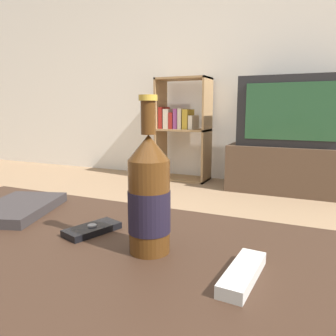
{
  "coord_description": "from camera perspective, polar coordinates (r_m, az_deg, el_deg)",
  "views": [
    {
      "loc": [
        0.44,
        -0.4,
        0.74
      ],
      "look_at": [
        0.08,
        0.4,
        0.58
      ],
      "focal_mm": 35.0,
      "sensor_mm": 36.0,
      "label": 1
    }
  ],
  "objects": [
    {
      "name": "tv_stand",
      "position": [
        3.17,
        20.18,
        -0.12
      ],
      "size": [
        1.05,
        0.47,
        0.42
      ],
      "color": "#4C3828",
      "rests_on": "ground_plane"
    },
    {
      "name": "beer_bottle",
      "position": [
        0.59,
        -3.31,
        -5.03
      ],
      "size": [
        0.08,
        0.08,
        0.28
      ],
      "color": "#47280F",
      "rests_on": "coffee_table"
    },
    {
      "name": "remote_control",
      "position": [
        0.54,
        12.88,
        -17.48
      ],
      "size": [
        0.05,
        0.14,
        0.02
      ],
      "rotation": [
        0.0,
        0.0,
        -0.07
      ],
      "color": "beige",
      "rests_on": "coffee_table"
    },
    {
      "name": "bookshelf",
      "position": [
        3.47,
        2.32,
        7.34
      ],
      "size": [
        0.54,
        0.3,
        1.06
      ],
      "color": "#99754C",
      "rests_on": "ground_plane"
    },
    {
      "name": "back_wall",
      "position": [
        3.5,
        17.76,
        18.87
      ],
      "size": [
        8.0,
        0.05,
        2.6
      ],
      "color": "silver",
      "rests_on": "ground_plane"
    },
    {
      "name": "cell_phone",
      "position": [
        0.73,
        -13.06,
        -10.35
      ],
      "size": [
        0.09,
        0.13,
        0.02
      ],
      "rotation": [
        0.0,
        0.0,
        -0.32
      ],
      "color": "black",
      "rests_on": "coffee_table"
    },
    {
      "name": "table_book",
      "position": [
        0.92,
        -24.64,
        -6.34
      ],
      "size": [
        0.22,
        0.28,
        0.02
      ],
      "rotation": [
        0.0,
        0.0,
        0.31
      ],
      "color": "#2D2828",
      "rests_on": "coffee_table"
    },
    {
      "name": "television",
      "position": [
        3.12,
        20.76,
        9.21
      ],
      "size": [
        0.89,
        0.38,
        0.61
      ],
      "color": "black",
      "rests_on": "tv_stand"
    },
    {
      "name": "coffee_table",
      "position": [
        0.68,
        -21.35,
        -19.76
      ],
      "size": [
        1.05,
        0.72,
        0.48
      ],
      "color": "#332116",
      "rests_on": "ground_plane"
    }
  ]
}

